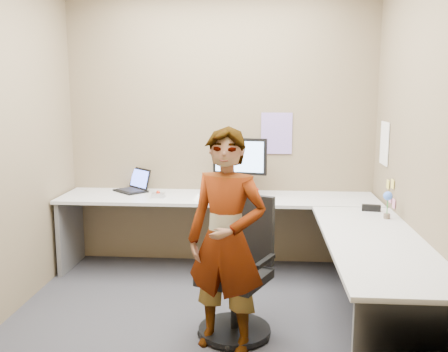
# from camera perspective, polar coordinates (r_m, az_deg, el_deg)

# --- Properties ---
(ground) EXTENTS (3.00, 3.00, 0.00)m
(ground) POSITION_cam_1_polar(r_m,az_deg,el_deg) (3.99, -2.06, -15.63)
(ground) COLOR #29282E
(ground) RESTS_ON ground
(wall_back) EXTENTS (3.00, 0.00, 3.00)m
(wall_back) POSITION_cam_1_polar(r_m,az_deg,el_deg) (4.91, -0.42, 5.53)
(wall_back) COLOR brown
(wall_back) RESTS_ON ground
(wall_right) EXTENTS (0.00, 2.70, 2.70)m
(wall_right) POSITION_cam_1_polar(r_m,az_deg,el_deg) (3.76, 21.21, 3.59)
(wall_right) COLOR brown
(wall_right) RESTS_ON ground
(wall_left) EXTENTS (0.00, 2.70, 2.70)m
(wall_left) POSITION_cam_1_polar(r_m,az_deg,el_deg) (4.08, -23.65, 3.87)
(wall_left) COLOR brown
(wall_left) RESTS_ON ground
(desk) EXTENTS (2.98, 2.58, 0.73)m
(desk) POSITION_cam_1_polar(r_m,az_deg,el_deg) (4.12, 4.59, -6.07)
(desk) COLOR #BCBCBC
(desk) RESTS_ON ground
(paper_ream) EXTENTS (0.35, 0.29, 0.06)m
(paper_ream) POSITION_cam_1_polar(r_m,az_deg,el_deg) (4.68, 1.78, -1.96)
(paper_ream) COLOR red
(paper_ream) RESTS_ON desk
(monitor) EXTENTS (0.51, 0.18, 0.48)m
(monitor) POSITION_cam_1_polar(r_m,az_deg,el_deg) (4.64, 1.80, 1.92)
(monitor) COLOR black
(monitor) RESTS_ON paper_ream
(laptop) EXTENTS (0.40, 0.40, 0.22)m
(laptop) POSITION_cam_1_polar(r_m,az_deg,el_deg) (5.00, -10.17, -1.07)
(laptop) COLOR black
(laptop) RESTS_ON desk
(trackball_mouse) EXTENTS (0.12, 0.08, 0.07)m
(trackball_mouse) POSITION_cam_1_polar(r_m,az_deg,el_deg) (4.66, -7.52, -2.17)
(trackball_mouse) COLOR #B7B7BC
(trackball_mouse) RESTS_ON desk
(origami) EXTENTS (0.10, 0.10, 0.06)m
(origami) POSITION_cam_1_polar(r_m,az_deg,el_deg) (4.55, -2.99, -2.33)
(origami) COLOR white
(origami) RESTS_ON desk
(stapler) EXTENTS (0.15, 0.06, 0.05)m
(stapler) POSITION_cam_1_polar(r_m,az_deg,el_deg) (4.28, 16.48, -3.52)
(stapler) COLOR black
(stapler) RESTS_ON desk
(flower) EXTENTS (0.07, 0.07, 0.22)m
(flower) POSITION_cam_1_polar(r_m,az_deg,el_deg) (4.05, 18.20, -2.69)
(flower) COLOR brown
(flower) RESTS_ON desk
(calendar_purple) EXTENTS (0.30, 0.01, 0.40)m
(calendar_purple) POSITION_cam_1_polar(r_m,az_deg,el_deg) (4.89, 6.03, 4.87)
(calendar_purple) COLOR #846BB7
(calendar_purple) RESTS_ON wall_back
(calendar_white) EXTENTS (0.01, 0.28, 0.38)m
(calendar_white) POSITION_cam_1_polar(r_m,az_deg,el_deg) (4.63, 17.87, 3.57)
(calendar_white) COLOR white
(calendar_white) RESTS_ON wall_right
(sticky_note_a) EXTENTS (0.01, 0.07, 0.07)m
(sticky_note_a) POSITION_cam_1_polar(r_m,az_deg,el_deg) (4.34, 18.71, -0.88)
(sticky_note_a) COLOR #F2E059
(sticky_note_a) RESTS_ON wall_right
(sticky_note_b) EXTENTS (0.01, 0.07, 0.07)m
(sticky_note_b) POSITION_cam_1_polar(r_m,az_deg,el_deg) (4.41, 18.46, -2.42)
(sticky_note_b) COLOR pink
(sticky_note_b) RESTS_ON wall_right
(sticky_note_c) EXTENTS (0.01, 0.07, 0.07)m
(sticky_note_c) POSITION_cam_1_polar(r_m,az_deg,el_deg) (4.30, 18.83, -3.01)
(sticky_note_c) COLOR pink
(sticky_note_c) RESTS_ON wall_right
(sticky_note_d) EXTENTS (0.01, 0.07, 0.07)m
(sticky_note_d) POSITION_cam_1_polar(r_m,az_deg,el_deg) (4.48, 18.23, -0.90)
(sticky_note_d) COLOR #F2E059
(sticky_note_d) RESTS_ON wall_right
(office_chair) EXTENTS (0.56, 0.56, 0.96)m
(office_chair) POSITION_cam_1_polar(r_m,az_deg,el_deg) (3.60, 1.66, -11.72)
(office_chair) COLOR black
(office_chair) RESTS_ON ground
(person) EXTENTS (0.63, 0.51, 1.48)m
(person) POSITION_cam_1_polar(r_m,az_deg,el_deg) (3.28, 0.28, -7.42)
(person) COLOR #999399
(person) RESTS_ON ground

